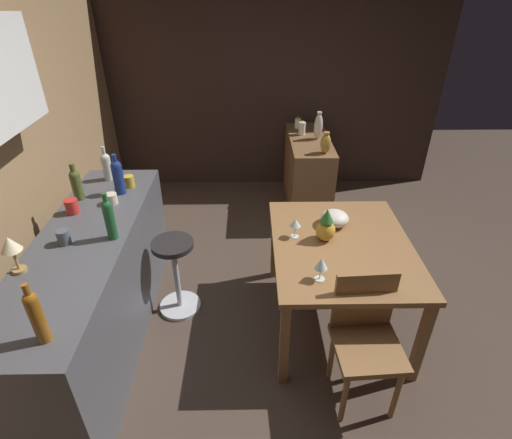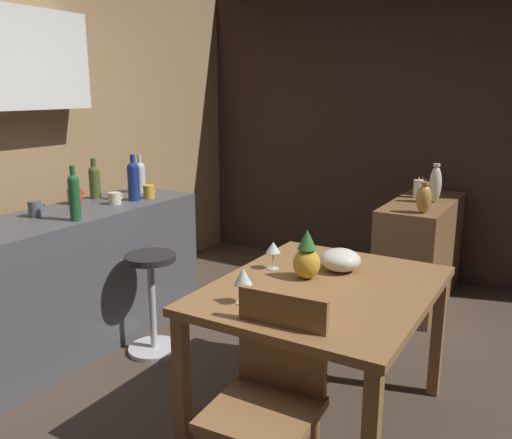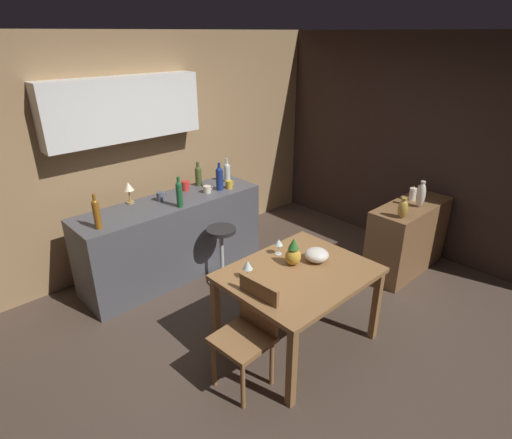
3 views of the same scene
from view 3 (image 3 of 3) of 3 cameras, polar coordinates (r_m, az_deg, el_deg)
The scene contains 26 objects.
ground_plane at distance 4.09m, azimuth 2.51°, elevation -14.67°, with size 9.00×9.00×0.00m, color #47382D.
wall_kitchen_back at distance 4.96m, azimuth -15.33°, elevation 9.95°, with size 5.20×0.33×2.60m.
wall_side_right at distance 5.60m, azimuth 19.33°, elevation 9.85°, with size 0.10×4.40×2.60m, color #33231E.
dining_table at distance 3.58m, azimuth 5.87°, elevation -8.27°, with size 1.22×0.98×0.74m.
kitchen_counter at distance 4.79m, azimuth -11.29°, elevation -2.50°, with size 2.10×0.60×0.90m, color #4C4C51.
sideboard_cabinet at distance 5.11m, azimuth 20.01°, elevation -2.33°, with size 1.10×0.44×0.82m, color brown.
chair_near_window at distance 3.29m, azimuth -1.05°, elevation -15.09°, with size 0.42×0.42×0.88m.
bar_stool at distance 4.60m, azimuth -4.71°, elevation -4.70°, with size 0.34×0.34×0.66m.
wine_glass_left at distance 3.73m, azimuth 3.13°, elevation -3.22°, with size 0.08×0.08×0.15m.
wine_glass_right at distance 3.37m, azimuth -1.16°, elevation -6.31°, with size 0.08×0.08×0.16m.
pineapple_centerpiece at distance 3.58m, azimuth 5.13°, elevation -4.65°, with size 0.14×0.14×0.25m.
fruit_bowl at distance 3.68m, azimuth 8.32°, elevation -4.84°, with size 0.21×0.21×0.12m, color beige.
wine_bottle_cobalt at distance 4.81m, azimuth -5.04°, elevation 5.78°, with size 0.08×0.08×0.32m.
wine_bottle_olive at distance 4.99m, azimuth -7.92°, elevation 6.11°, with size 0.08×0.08×0.29m.
wine_bottle_amber at distance 4.09m, azimuth -21.05°, elevation 0.89°, with size 0.07×0.07×0.34m.
wine_bottle_clear at distance 5.09m, azimuth -4.00°, elevation 6.59°, with size 0.08×0.08×0.29m.
wine_bottle_green at distance 4.38m, azimuth -10.49°, elevation 3.61°, with size 0.07×0.07×0.33m.
cup_cream at distance 4.77m, azimuth -6.72°, elevation 4.14°, with size 0.12×0.09×0.08m.
cup_mustard at distance 4.88m, azimuth -3.69°, elevation 4.81°, with size 0.11×0.08×0.10m.
cup_red at distance 4.88m, azimuth -9.68°, elevation 4.60°, with size 0.13×0.09×0.11m.
cup_slate at distance 4.62m, azimuth -12.97°, elevation 3.11°, with size 0.12×0.08×0.10m.
counter_lamp at distance 4.59m, azimuth -17.10°, elevation 4.14°, with size 0.11×0.11×0.24m.
pillar_candle_tall at distance 5.06m, azimuth 20.71°, elevation 3.29°, with size 0.08×0.08×0.17m.
pillar_candle_short at distance 5.27m, azimuth 21.63°, elevation 3.77°, with size 0.07×0.07×0.14m.
vase_brass at distance 4.52m, azimuth 19.51°, elevation 1.43°, with size 0.11×0.11×0.22m.
vase_ceramic_ivory at distance 4.86m, azimuth 21.72°, elevation 3.17°, with size 0.09×0.09×0.30m.
Camera 3 is at (-2.30, -2.20, 2.58)m, focal length 29.15 mm.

